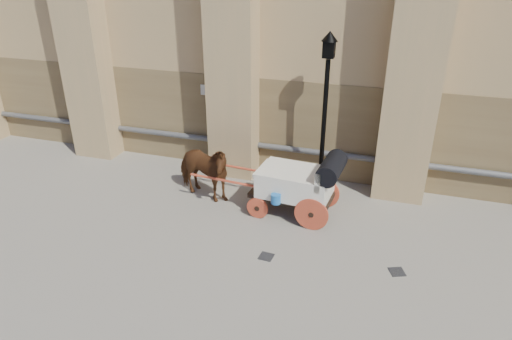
% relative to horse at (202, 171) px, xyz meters
% --- Properties ---
extents(ground, '(90.00, 90.00, 0.00)m').
position_rel_horse_xyz_m(ground, '(1.28, -1.74, -0.85)').
color(ground, gray).
rests_on(ground, ground).
extents(horse, '(2.20, 1.48, 1.71)m').
position_rel_horse_xyz_m(horse, '(0.00, 0.00, 0.00)').
color(horse, brown).
rests_on(horse, ground).
extents(carriage, '(4.15, 1.51, 1.79)m').
position_rel_horse_xyz_m(carriage, '(2.81, -0.05, 0.11)').
color(carriage, black).
rests_on(carriage, ground).
extents(street_lamp, '(0.43, 0.43, 4.58)m').
position_rel_horse_xyz_m(street_lamp, '(3.09, 1.46, 1.59)').
color(street_lamp, black).
rests_on(street_lamp, ground).
extents(drain_grate_near, '(0.34, 0.34, 0.01)m').
position_rel_horse_xyz_m(drain_grate_near, '(2.51, -2.15, -0.85)').
color(drain_grate_near, black).
rests_on(drain_grate_near, ground).
extents(drain_grate_far, '(0.42, 0.42, 0.01)m').
position_rel_horse_xyz_m(drain_grate_far, '(5.43, -1.81, -0.85)').
color(drain_grate_far, black).
rests_on(drain_grate_far, ground).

